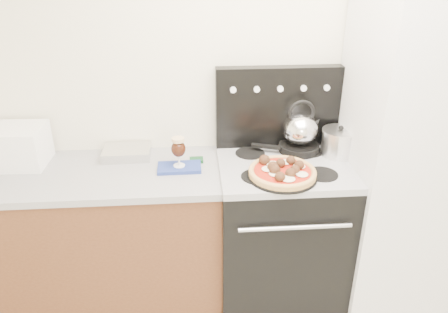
{
  "coord_description": "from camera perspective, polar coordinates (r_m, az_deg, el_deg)",
  "views": [
    {
      "loc": [
        -0.44,
        -1.05,
        2.07
      ],
      "look_at": [
        -0.28,
        1.05,
        1.04
      ],
      "focal_mm": 35.0,
      "sensor_mm": 36.0,
      "label": 1
    }
  ],
  "objects": [
    {
      "name": "skillet",
      "position": [
        2.72,
        9.74,
        1.15
      ],
      "size": [
        0.32,
        0.32,
        0.04
      ],
      "primitive_type": "cylinder",
      "rotation": [
        0.0,
        0.0,
        -0.34
      ],
      "color": "black",
      "rests_on": "cooktop"
    },
    {
      "name": "foil_sheet",
      "position": [
        2.72,
        -12.57,
        0.53
      ],
      "size": [
        0.29,
        0.21,
        0.06
      ],
      "primitive_type": "cube",
      "rotation": [
        0.0,
        0.0,
        0.02
      ],
      "color": "white",
      "rests_on": "countertop"
    },
    {
      "name": "room_shell",
      "position": [
        1.64,
        11.96,
        -4.62
      ],
      "size": [
        3.52,
        3.01,
        2.52
      ],
      "color": "silver",
      "rests_on": "ground"
    },
    {
      "name": "fridge",
      "position": [
        2.76,
        22.39,
        -0.03
      ],
      "size": [
        0.64,
        0.68,
        1.9
      ],
      "primitive_type": "cube",
      "color": "silver",
      "rests_on": "ground"
    },
    {
      "name": "countertop",
      "position": [
        2.61,
        -16.77,
        -2.27
      ],
      "size": [
        1.48,
        0.63,
        0.04
      ],
      "primitive_type": "cube",
      "color": "#9E9EA1",
      "rests_on": "base_cabinet"
    },
    {
      "name": "backguard",
      "position": [
        2.71,
        7.02,
        6.44
      ],
      "size": [
        0.76,
        0.08,
        0.5
      ],
      "primitive_type": "cube",
      "color": "black",
      "rests_on": "cooktop"
    },
    {
      "name": "toaster_oven",
      "position": [
        2.81,
        -25.83,
        1.23
      ],
      "size": [
        0.37,
        0.28,
        0.23
      ],
      "primitive_type": "cube",
      "rotation": [
        0.0,
        0.0,
        -0.04
      ],
      "color": "white",
      "rests_on": "countertop"
    },
    {
      "name": "oven_mitt",
      "position": [
        2.53,
        -5.85,
        -1.44
      ],
      "size": [
        0.25,
        0.15,
        0.02
      ],
      "primitive_type": "cube",
      "rotation": [
        0.0,
        0.0,
        0.01
      ],
      "color": "navy",
      "rests_on": "countertop"
    },
    {
      "name": "pizza",
      "position": [
        2.4,
        7.64,
        -1.84
      ],
      "size": [
        0.46,
        0.46,
        0.05
      ],
      "primitive_type": null,
      "rotation": [
        0.0,
        0.0,
        -0.3
      ],
      "color": "#F1B24F",
      "rests_on": "pizza_pan"
    },
    {
      "name": "base_cabinet",
      "position": [
        2.85,
        -15.61,
        -10.28
      ],
      "size": [
        1.45,
        0.6,
        0.86
      ],
      "primitive_type": "cube",
      "color": "brown",
      "rests_on": "ground"
    },
    {
      "name": "stock_pot",
      "position": [
        2.7,
        14.81,
        1.68
      ],
      "size": [
        0.24,
        0.24,
        0.15
      ],
      "primitive_type": "cylinder",
      "rotation": [
        0.0,
        0.0,
        -0.16
      ],
      "color": "silver",
      "rests_on": "cooktop"
    },
    {
      "name": "beer_glass",
      "position": [
        2.48,
        -5.95,
        0.61
      ],
      "size": [
        0.1,
        0.1,
        0.18
      ],
      "primitive_type": null,
      "rotation": [
        0.0,
        0.0,
        0.3
      ],
      "color": "black",
      "rests_on": "oven_mitt"
    },
    {
      "name": "stove_body",
      "position": [
        2.81,
        7.27,
        -9.69
      ],
      "size": [
        0.76,
        0.65,
        0.88
      ],
      "primitive_type": "cube",
      "color": "black",
      "rests_on": "ground"
    },
    {
      "name": "pizza_pan",
      "position": [
        2.41,
        7.6,
        -2.52
      ],
      "size": [
        0.41,
        0.41,
        0.01
      ],
      "primitive_type": "cylinder",
      "rotation": [
        0.0,
        0.0,
        0.07
      ],
      "color": "black",
      "rests_on": "cooktop"
    },
    {
      "name": "tea_kettle",
      "position": [
        2.67,
        9.97,
        3.89
      ],
      "size": [
        0.27,
        0.27,
        0.24
      ],
      "primitive_type": null,
      "rotation": [
        0.0,
        0.0,
        -0.3
      ],
      "color": "silver",
      "rests_on": "skillet"
    },
    {
      "name": "cooktop",
      "position": [
        2.57,
        7.84,
        -1.32
      ],
      "size": [
        0.76,
        0.65,
        0.04
      ],
      "primitive_type": "cube",
      "color": "#ADADB2",
      "rests_on": "stove_body"
    }
  ]
}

